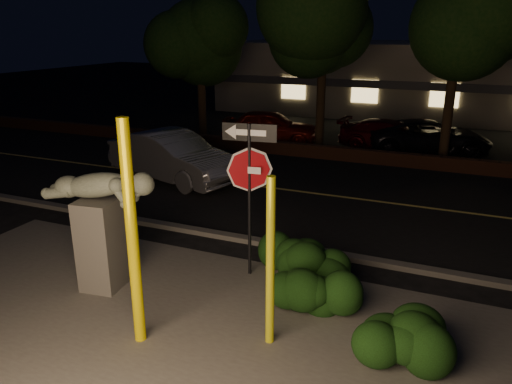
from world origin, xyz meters
TOP-DOWN VIEW (x-y plane):
  - ground at (0.00, 10.00)m, footprint 90.00×90.00m
  - patio at (0.00, -1.00)m, footprint 14.00×6.00m
  - road at (0.00, 7.00)m, footprint 80.00×8.00m
  - lane_marking at (0.00, 7.00)m, footprint 80.00×0.12m
  - curb at (0.00, 2.90)m, footprint 80.00×0.25m
  - brick_wall at (0.00, 11.30)m, footprint 40.00×0.35m
  - parking_lot at (0.00, 17.00)m, footprint 40.00×12.00m
  - building at (0.00, 24.99)m, footprint 22.00×10.20m
  - tree_far_a at (-8.00, 13.00)m, footprint 4.60×4.60m
  - tree_far_c at (2.50, 12.80)m, footprint 4.80×4.80m
  - yellow_pole_left at (-1.29, -1.33)m, footprint 0.18×0.18m
  - yellow_pole_right at (0.66, -0.57)m, footprint 0.14×0.14m
  - signpost at (-0.57, 1.45)m, footprint 1.05×0.19m
  - sculpture at (-2.92, -0.16)m, footprint 2.26×0.87m
  - hedge_center at (0.46, 1.63)m, footprint 2.21×1.64m
  - hedge_right at (1.09, 0.41)m, footprint 1.65×1.11m
  - hedge_far_right at (2.57, -0.18)m, footprint 1.78×1.48m
  - silver_sedan at (-5.60, 6.58)m, footprint 5.13×3.01m
  - parked_car_red at (-4.72, 13.15)m, footprint 4.44×2.50m
  - parked_car_darkred at (0.34, 13.79)m, footprint 4.28×1.90m
  - parked_car_dark at (1.87, 13.91)m, footprint 5.15×3.32m

SIDE VIEW (x-z plane):
  - ground at x=0.00m, z-range 0.00..0.00m
  - road at x=0.00m, z-range 0.00..0.01m
  - parking_lot at x=0.00m, z-range 0.00..0.01m
  - patio at x=0.00m, z-range 0.00..0.02m
  - lane_marking at x=0.00m, z-range 0.02..0.02m
  - curb at x=0.00m, z-range 0.00..0.12m
  - brick_wall at x=0.00m, z-range 0.00..0.50m
  - hedge_right at x=1.09m, z-range 0.00..0.99m
  - hedge_center at x=0.46m, z-range 0.00..1.04m
  - hedge_far_right at x=2.57m, z-range 0.00..1.06m
  - parked_car_darkred at x=0.34m, z-range 0.00..1.22m
  - parked_car_dark at x=1.87m, z-range 0.00..1.32m
  - parked_car_red at x=-4.72m, z-range 0.00..1.43m
  - silver_sedan at x=-5.60m, z-range 0.00..1.60m
  - yellow_pole_right at x=0.66m, z-range 0.00..2.80m
  - sculpture at x=-2.92m, z-range 0.28..2.69m
  - yellow_pole_left at x=-1.29m, z-range 0.00..3.64m
  - building at x=0.00m, z-range 0.00..4.00m
  - signpost at x=-0.57m, z-range 0.66..3.79m
  - tree_far_a at x=-8.00m, z-range 1.63..9.06m
  - tree_far_c at x=2.50m, z-range 1.74..9.58m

